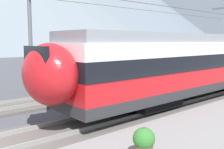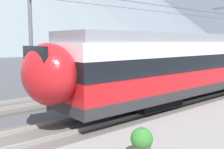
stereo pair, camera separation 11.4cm
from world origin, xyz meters
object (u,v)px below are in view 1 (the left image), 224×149
(catenary_mast_far_side, at_px, (32,36))
(potted_plant_platform_edge, at_px, (144,141))
(train_far_track, at_px, (213,53))
(train_near_platform, at_px, (219,60))

(catenary_mast_far_side, relative_size, potted_plant_platform_edge, 49.11)
(catenary_mast_far_side, height_order, potted_plant_platform_edge, catenary_mast_far_side)
(train_far_track, relative_size, catenary_mast_far_side, 0.83)
(catenary_mast_far_side, distance_m, potted_plant_platform_edge, 11.64)
(train_far_track, bearing_deg, train_near_platform, -149.54)
(train_near_platform, distance_m, potted_plant_platform_edge, 12.40)
(potted_plant_platform_edge, bearing_deg, train_near_platform, 18.46)
(train_near_platform, height_order, potted_plant_platform_edge, train_near_platform)
(catenary_mast_far_side, bearing_deg, train_near_platform, -36.15)
(catenary_mast_far_side, bearing_deg, potted_plant_platform_edge, -99.34)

